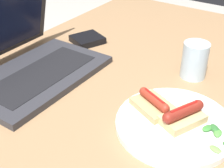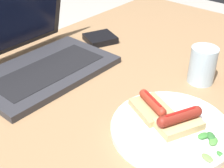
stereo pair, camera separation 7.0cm
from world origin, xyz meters
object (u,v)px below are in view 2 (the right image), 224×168
(laptop, at_px, (35,56))
(plate, at_px, (171,128))
(external_drive, at_px, (100,38))
(drinking_glass, at_px, (203,65))

(laptop, relative_size, plate, 1.48)
(laptop, relative_size, external_drive, 3.11)
(laptop, relative_size, drinking_glass, 3.81)
(external_drive, bearing_deg, drinking_glass, -69.25)
(laptop, bearing_deg, external_drive, -2.03)
(laptop, bearing_deg, drinking_glass, -57.38)
(plate, height_order, drinking_glass, drinking_glass)
(plate, distance_m, drinking_glass, 0.23)
(drinking_glass, bearing_deg, plate, -167.70)
(plate, distance_m, external_drive, 0.48)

